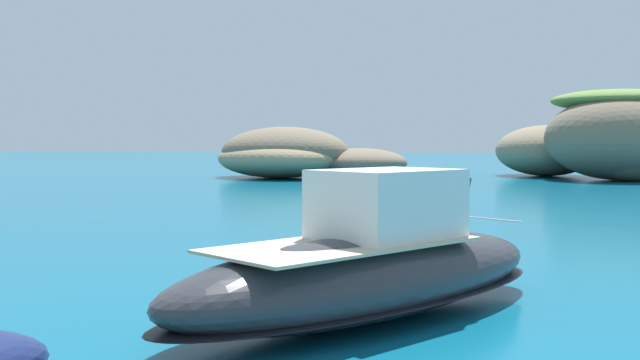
# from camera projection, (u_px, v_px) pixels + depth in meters

# --- Properties ---
(islet_large) EXTENTS (18.37, 19.06, 8.31)m
(islet_large) POSITION_uv_depth(u_px,v_px,m) (602.00, 139.00, 69.70)
(islet_large) COLOR #756651
(islet_large) RESTS_ON ground
(islet_small) EXTENTS (22.59, 16.53, 4.89)m
(islet_small) POSITION_uv_depth(u_px,v_px,m) (294.00, 156.00, 71.94)
(islet_small) COLOR #756651
(islet_small) RESTS_ON ground
(motorboat_charcoal) EXTENTS (8.22, 10.29, 3.03)m
(motorboat_charcoal) POSITION_uv_depth(u_px,v_px,m) (372.00, 268.00, 15.31)
(motorboat_charcoal) COLOR #2D2D33
(motorboat_charcoal) RESTS_ON ground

